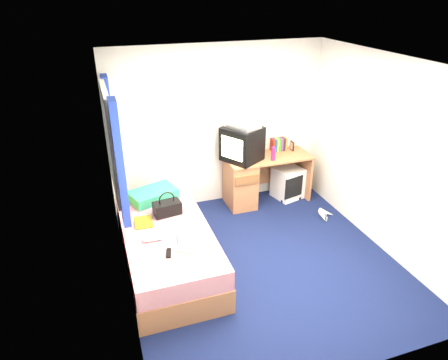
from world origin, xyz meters
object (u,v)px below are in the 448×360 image
object	(u,v)px
towel	(191,235)
water_bottle	(153,238)
pillow	(153,195)
remote_control	(169,253)
desk	(250,179)
colour_swatch_fan	(186,252)
magazine	(144,222)
picture_frame	(292,146)
pink_water_bottle	(273,154)
crt_tv	(242,144)
vcr	(243,125)
handbag	(167,208)
aerosol_can	(258,151)
storage_cube	(288,183)
bed	(168,248)
white_heels	(325,215)

from	to	relation	value
towel	water_bottle	size ratio (longest dim) A/B	1.35
pillow	remote_control	distance (m)	1.25
desk	colour_swatch_fan	world-z (taller)	desk
magazine	water_bottle	world-z (taller)	water_bottle
picture_frame	remote_control	size ratio (longest dim) A/B	0.88
desk	water_bottle	xyz separation A→B (m)	(-1.72, -1.35, 0.17)
desk	pink_water_bottle	bearing A→B (deg)	-30.28
picture_frame	pink_water_bottle	xyz separation A→B (m)	(-0.45, -0.27, 0.03)
crt_tv	picture_frame	xyz separation A→B (m)	(0.89, 0.11, -0.18)
desk	remote_control	bearing A→B (deg)	-134.31
crt_tv	picture_frame	world-z (taller)	crt_tv
vcr	handbag	xyz separation A→B (m)	(-1.30, -0.84, -0.66)
vcr	pink_water_bottle	distance (m)	0.64
aerosol_can	towel	world-z (taller)	aerosol_can
picture_frame	aerosol_can	world-z (taller)	aerosol_can
vcr	aerosol_can	bearing A→B (deg)	68.92
crt_tv	vcr	xyz separation A→B (m)	(0.00, 0.00, 0.29)
storage_cube	handbag	bearing A→B (deg)	-173.21
storage_cube	vcr	size ratio (longest dim) A/B	1.10
picture_frame	water_bottle	distance (m)	2.87
aerosol_can	handbag	world-z (taller)	aerosol_can
storage_cube	vcr	distance (m)	1.31
storage_cube	picture_frame	distance (m)	0.59
bed	pillow	distance (m)	0.83
pillow	aerosol_can	xyz separation A→B (m)	(1.67, 0.42, 0.24)
magazine	remote_control	xyz separation A→B (m)	(0.16, -0.70, 0.00)
picture_frame	pink_water_bottle	size ratio (longest dim) A/B	0.72
towel	water_bottle	world-z (taller)	towel
crt_tv	white_heels	xyz separation A→B (m)	(1.03, -0.78, -0.96)
storage_cube	water_bottle	world-z (taller)	water_bottle
towel	colour_swatch_fan	xyz separation A→B (m)	(-0.12, -0.24, -0.04)
crt_tv	handbag	xyz separation A→B (m)	(-1.30, -0.84, -0.37)
colour_swatch_fan	white_heels	distance (m)	2.52
vcr	aerosol_can	xyz separation A→B (m)	(0.26, 0.02, -0.45)
crt_tv	pillow	bearing A→B (deg)	-105.32
pillow	aerosol_can	size ratio (longest dim) A/B	3.07
bed	colour_swatch_fan	xyz separation A→B (m)	(0.11, -0.52, 0.28)
pillow	colour_swatch_fan	size ratio (longest dim) A/B	2.70
crt_tv	remote_control	world-z (taller)	crt_tv
handbag	pillow	bearing A→B (deg)	95.18
towel	magazine	xyz separation A→B (m)	(-0.46, 0.49, -0.04)
aerosol_can	white_heels	xyz separation A→B (m)	(0.77, -0.81, -0.81)
aerosol_can	pillow	bearing A→B (deg)	-165.79
picture_frame	magazine	world-z (taller)	picture_frame
magazine	towel	bearing A→B (deg)	-46.78
crt_tv	vcr	distance (m)	0.29
pink_water_bottle	colour_swatch_fan	distance (m)	2.29
water_bottle	colour_swatch_fan	xyz separation A→B (m)	(0.30, -0.32, -0.03)
crt_tv	remote_control	size ratio (longest dim) A/B	4.19
pillow	water_bottle	distance (m)	0.97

